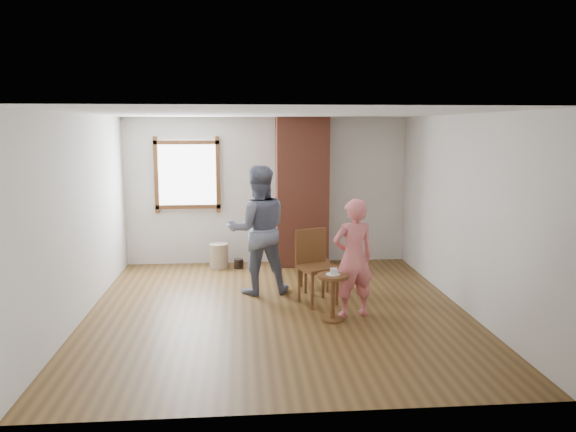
% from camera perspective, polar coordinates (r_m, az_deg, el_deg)
% --- Properties ---
extents(ground, '(5.50, 5.50, 0.00)m').
position_cam_1_polar(ground, '(7.62, -1.08, -9.54)').
color(ground, brown).
rests_on(ground, ground).
extents(room_shell, '(5.04, 5.52, 2.62)m').
position_cam_1_polar(room_shell, '(7.85, -1.83, 4.50)').
color(room_shell, silver).
rests_on(room_shell, ground).
extents(brick_chimney, '(0.90, 0.50, 2.60)m').
position_cam_1_polar(brick_chimney, '(9.84, 1.42, 2.44)').
color(brick_chimney, '#974A35').
rests_on(brick_chimney, ground).
extents(stoneware_crock, '(0.33, 0.33, 0.42)m').
position_cam_1_polar(stoneware_crock, '(9.87, -7.04, -4.02)').
color(stoneware_crock, tan).
rests_on(stoneware_crock, ground).
extents(dark_pot, '(0.21, 0.21, 0.16)m').
position_cam_1_polar(dark_pot, '(9.81, -5.04, -4.85)').
color(dark_pot, black).
rests_on(dark_pot, ground).
extents(dining_chair_left, '(0.44, 0.44, 0.88)m').
position_cam_1_polar(dining_chair_left, '(8.50, 2.60, -4.13)').
color(dining_chair_left, brown).
rests_on(dining_chair_left, ground).
extents(dining_chair_right, '(0.62, 0.62, 1.02)m').
position_cam_1_polar(dining_chair_right, '(7.83, 2.77, -4.69)').
color(dining_chair_right, brown).
rests_on(dining_chair_right, ground).
extents(side_table, '(0.40, 0.40, 0.60)m').
position_cam_1_polar(side_table, '(7.14, 4.57, -7.48)').
color(side_table, brown).
rests_on(side_table, ground).
extents(cake_plate, '(0.18, 0.18, 0.01)m').
position_cam_1_polar(cake_plate, '(7.08, 4.59, -5.92)').
color(cake_plate, white).
rests_on(cake_plate, side_table).
extents(cake_slice, '(0.08, 0.07, 0.06)m').
position_cam_1_polar(cake_slice, '(7.08, 4.67, -5.65)').
color(cake_slice, white).
rests_on(cake_slice, cake_plate).
extents(man, '(0.99, 0.81, 1.88)m').
position_cam_1_polar(man, '(8.21, -3.05, -1.42)').
color(man, '#161E3C').
rests_on(man, ground).
extents(person_pink, '(0.63, 0.48, 1.54)m').
position_cam_1_polar(person_pink, '(7.25, 6.65, -4.26)').
color(person_pink, '#EB757A').
rests_on(person_pink, ground).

